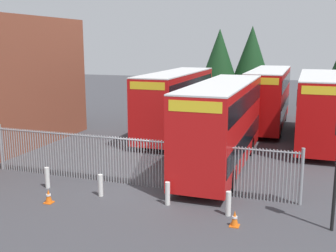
% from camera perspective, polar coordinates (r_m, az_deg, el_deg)
% --- Properties ---
extents(ground_plane, '(100.00, 100.00, 0.00)m').
position_cam_1_polar(ground_plane, '(26.21, 2.84, -2.63)').
color(ground_plane, '#3D3D42').
extents(palisade_fence, '(14.76, 0.14, 2.35)m').
position_cam_1_polar(palisade_fence, '(18.74, -4.94, -4.71)').
color(palisade_fence, gray).
rests_on(palisade_fence, ground).
extents(double_decker_bus_near_gate, '(2.54, 10.81, 4.42)m').
position_cam_1_polar(double_decker_bus_near_gate, '(21.16, 7.54, 0.58)').
color(double_decker_bus_near_gate, red).
rests_on(double_decker_bus_near_gate, ground).
extents(double_decker_bus_behind_fence_left, '(2.54, 10.81, 4.42)m').
position_cam_1_polar(double_decker_bus_behind_fence_left, '(27.96, 20.24, 2.62)').
color(double_decker_bus_behind_fence_left, '#B70C0C').
rests_on(double_decker_bus_behind_fence_left, ground).
extents(double_decker_bus_behind_fence_right, '(2.54, 10.81, 4.42)m').
position_cam_1_polar(double_decker_bus_behind_fence_right, '(32.35, 13.80, 4.12)').
color(double_decker_bus_behind_fence_right, '#B70C0C').
rests_on(double_decker_bus_behind_fence_right, ground).
extents(double_decker_bus_far_back, '(2.54, 10.81, 4.42)m').
position_cam_1_polar(double_decker_bus_far_back, '(28.56, 1.14, 3.51)').
color(double_decker_bus_far_back, red).
rests_on(double_decker_bus_far_back, ground).
extents(bollard_near_left, '(0.20, 0.20, 0.95)m').
position_cam_1_polar(bollard_near_left, '(19.25, -16.41, -6.90)').
color(bollard_near_left, silver).
rests_on(bollard_near_left, ground).
extents(bollard_center_front, '(0.20, 0.20, 0.95)m').
position_cam_1_polar(bollard_center_front, '(17.77, -9.34, -8.13)').
color(bollard_center_front, silver).
rests_on(bollard_center_front, ground).
extents(bollard_near_right, '(0.20, 0.20, 0.95)m').
position_cam_1_polar(bollard_near_right, '(16.64, -0.06, -9.35)').
color(bollard_near_right, silver).
rests_on(bollard_near_right, ground).
extents(bollard_far_right, '(0.20, 0.20, 0.95)m').
position_cam_1_polar(bollard_far_right, '(15.82, 8.38, -10.61)').
color(bollard_far_right, silver).
rests_on(bollard_far_right, ground).
extents(traffic_cone_by_gate, '(0.34, 0.34, 0.59)m').
position_cam_1_polar(traffic_cone_by_gate, '(17.55, -16.25, -9.34)').
color(traffic_cone_by_gate, orange).
rests_on(traffic_cone_by_gate, ground).
extents(traffic_cone_near_kerb, '(0.34, 0.34, 0.59)m').
position_cam_1_polar(traffic_cone_near_kerb, '(15.07, 9.24, -12.57)').
color(traffic_cone_near_kerb, orange).
rests_on(traffic_cone_near_kerb, ground).
extents(tree_tall_back, '(3.85, 3.85, 8.06)m').
position_cam_1_polar(tree_tall_back, '(43.16, 11.55, 9.81)').
color(tree_tall_back, '#4C3823').
rests_on(tree_tall_back, ground).
extents(tree_short_side, '(3.55, 3.55, 7.76)m').
position_cam_1_polar(tree_short_side, '(42.02, 7.16, 9.79)').
color(tree_short_side, '#4C3823').
rests_on(tree_short_side, ground).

